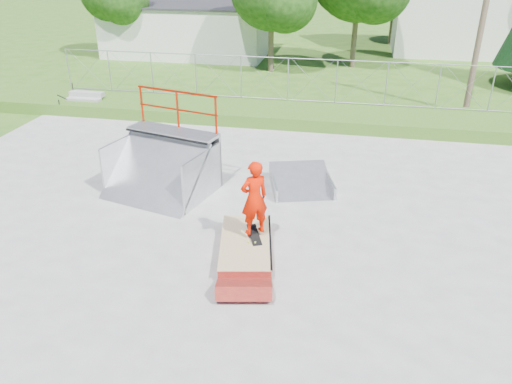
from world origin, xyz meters
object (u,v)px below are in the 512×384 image
(flat_bank_ramp, at_px, (301,182))
(quarter_pipe, at_px, (157,149))
(grind_box, at_px, (246,247))
(skater, at_px, (254,201))

(flat_bank_ramp, bearing_deg, quarter_pipe, 178.49)
(grind_box, bearing_deg, flat_bank_ramp, 65.52)
(flat_bank_ramp, bearing_deg, grind_box, -119.78)
(skater, bearing_deg, flat_bank_ramp, -137.43)
(flat_bank_ramp, distance_m, skater, 3.62)
(grind_box, distance_m, flat_bank_ramp, 3.71)
(grind_box, relative_size, quarter_pipe, 0.93)
(flat_bank_ramp, relative_size, skater, 1.01)
(quarter_pipe, bearing_deg, flat_bank_ramp, 29.38)
(quarter_pipe, height_order, flat_bank_ramp, quarter_pipe)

